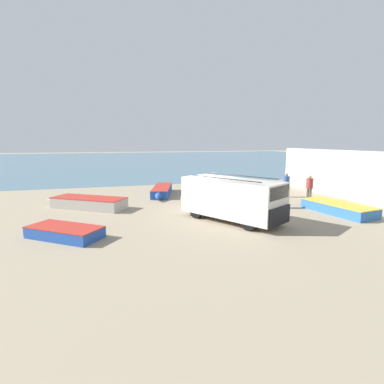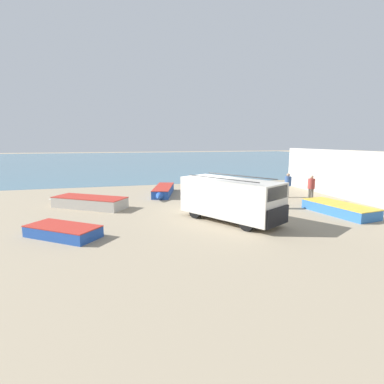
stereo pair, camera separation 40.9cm
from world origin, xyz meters
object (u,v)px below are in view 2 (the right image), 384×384
Objects in this scene: fishing_rowboat_2 at (87,202)px; fisherman_2 at (311,186)px; parked_van at (231,198)px; fishing_rowboat_4 at (61,231)px; fishing_rowboat_3 at (163,191)px; fisherman_1 at (267,192)px; fishing_rowboat_1 at (337,208)px; fishing_rowboat_0 at (240,189)px; fisherman_0 at (288,183)px.

fishing_rowboat_2 is 2.91× the size of fisherman_2.
parked_van is 1.55× the size of fishing_rowboat_4.
fisherman_1 reaches higher than fishing_rowboat_3.
fishing_rowboat_1 is 2.83× the size of fisherman_2.
fishing_rowboat_1 reaches higher than fishing_rowboat_0.
fishing_rowboat_2 is 5.85m from fishing_rowboat_4.
fisherman_0 is at bearing -103.25° from fisherman_1.
fisherman_1 reaches higher than fishing_rowboat_4.
fisherman_0 is at bearing 60.47° from fisherman_2.
fishing_rowboat_2 is at bearing -155.65° from parked_van.
fisherman_1 is (5.34, -6.32, 0.73)m from fishing_rowboat_3.
fisherman_2 reaches higher than fisherman_1.
fishing_rowboat_3 is (-6.16, 0.64, 0.03)m from fishing_rowboat_0.
fisherman_1 is at bearing 56.85° from fishing_rowboat_3.
fisherman_0 reaches higher than fishing_rowboat_0.
fisherman_1 is (-0.81, -5.69, 0.76)m from fishing_rowboat_0.
parked_van is 8.23m from fisherman_0.
fisherman_0 is (6.55, 4.98, -0.14)m from parked_van.
fisherman_2 is at bearing -20.52° from fishing_rowboat_1.
fishing_rowboat_4 is (-8.10, -0.52, -0.95)m from parked_van.
fishing_rowboat_1 is 12.13m from fishing_rowboat_3.
fishing_rowboat_2 is 6.19m from fishing_rowboat_3.
fishing_rowboat_1 is 5.12m from fisherman_0.
fishing_rowboat_0 is 8.27m from fishing_rowboat_1.
fishing_rowboat_1 is (2.47, -7.89, 0.02)m from fishing_rowboat_0.
fishing_rowboat_3 is at bearing -1.41° from fisherman_0.
fisherman_1 is (10.67, -3.17, 0.70)m from fishing_rowboat_2.
fisherman_0 is at bearing 84.80° from fishing_rowboat_3.
fisherman_1 is at bearing -162.43° from fishing_rowboat_2.
fishing_rowboat_1 is at bearing 110.30° from fisherman_0.
fisherman_0 is 0.99× the size of fisherman_2.
fishing_rowboat_2 is (-7.42, 5.29, -0.87)m from parked_van.
parked_van is at bearing 178.60° from fishing_rowboat_2.
fishing_rowboat_2 is 13.99m from fisherman_0.
fishing_rowboat_2 is (-13.95, 5.37, 0.04)m from fishing_rowboat_1.
fishing_rowboat_1 is 0.97× the size of fishing_rowboat_2.
parked_van is at bearing 30.57° from fishing_rowboat_3.
fishing_rowboat_2 is 14.86m from fisherman_2.
fisherman_0 is (8.64, -3.46, 0.76)m from fishing_rowboat_3.
fishing_rowboat_3 reaches higher than fishing_rowboat_1.
fisherman_0 reaches higher than fishing_rowboat_1.
fisherman_2 is (3.23, -4.47, 0.80)m from fishing_rowboat_0.
fishing_rowboat_3 is 3.09× the size of fisherman_0.
fishing_rowboat_0 is at bearing 122.39° from parked_van.
parked_van reaches higher than fishing_rowboat_2.
fishing_rowboat_4 is 2.04× the size of fisherman_2.
fishing_rowboat_4 is (-12.16, -8.33, -0.02)m from fishing_rowboat_0.
fishing_rowboat_1 is at bearing 59.20° from parked_van.
fishing_rowboat_4 is 2.05× the size of fisherman_0.
parked_van is 1.03× the size of fishing_rowboat_3.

